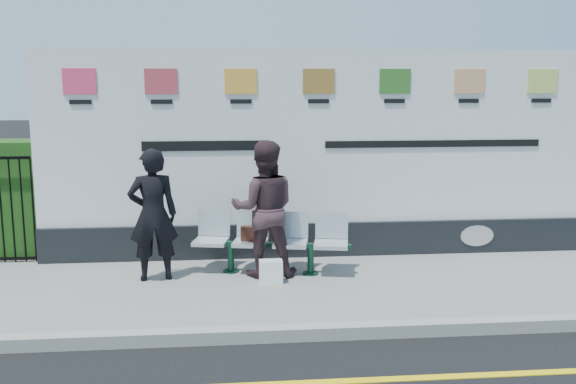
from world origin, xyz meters
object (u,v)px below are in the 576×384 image
object	(u,v)px
woman_right	(264,209)
woman_left	(153,215)
bench	(270,257)
billboard	(317,168)

from	to	relation	value
woman_right	woman_left	bearing A→B (deg)	4.06
woman_left	woman_right	bearing A→B (deg)	172.29
bench	woman_right	distance (m)	0.69
billboard	woman_left	xyz separation A→B (m)	(-2.27, -1.00, -0.44)
billboard	woman_right	size ratio (longest dim) A/B	4.45
billboard	woman_left	bearing A→B (deg)	-156.21
woman_left	woman_right	distance (m)	1.43
billboard	woman_right	bearing A→B (deg)	-131.56
bench	woman_left	distance (m)	1.65
woman_right	billboard	bearing A→B (deg)	-129.86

